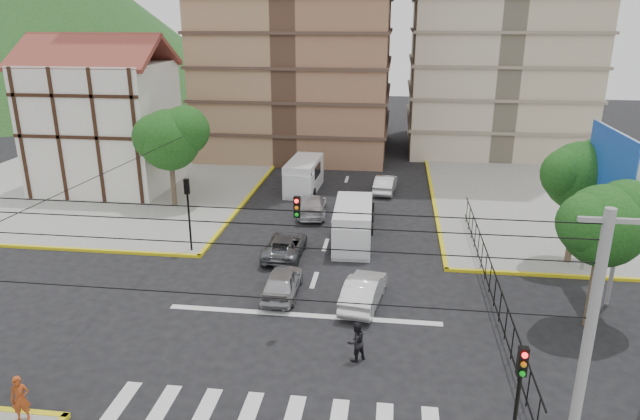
% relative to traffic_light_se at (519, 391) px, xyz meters
% --- Properties ---
extents(ground, '(160.00, 160.00, 0.00)m').
position_rel_traffic_light_se_xyz_m(ground, '(-7.80, 7.80, -3.11)').
color(ground, black).
rests_on(ground, ground).
extents(sidewalk_nw, '(26.00, 26.00, 0.15)m').
position_rel_traffic_light_se_xyz_m(sidewalk_nw, '(-27.80, 27.80, -3.04)').
color(sidewalk_nw, gray).
rests_on(sidewalk_nw, ground).
extents(sidewalk_ne, '(26.00, 26.00, 0.15)m').
position_rel_traffic_light_se_xyz_m(sidewalk_ne, '(12.20, 27.80, -3.04)').
color(sidewalk_ne, gray).
rests_on(sidewalk_ne, ground).
extents(crosswalk_stripes, '(12.00, 2.40, 0.01)m').
position_rel_traffic_light_se_xyz_m(crosswalk_stripes, '(-7.80, 1.80, -3.11)').
color(crosswalk_stripes, silver).
rests_on(crosswalk_stripes, ground).
extents(stop_line, '(13.00, 0.40, 0.01)m').
position_rel_traffic_light_se_xyz_m(stop_line, '(-7.80, 9.00, -3.11)').
color(stop_line, silver).
rests_on(stop_line, ground).
extents(tudor_building, '(10.80, 8.05, 12.23)m').
position_rel_traffic_light_se_xyz_m(tudor_building, '(-26.80, 27.80, 2.14)').
color(tudor_building, silver).
rests_on(tudor_building, ground).
extents(distant_hill, '(70.00, 70.00, 28.00)m').
position_rel_traffic_light_se_xyz_m(distant_hill, '(-62.80, 77.80, 10.89)').
color(distant_hill, '#1A4E1C').
rests_on(distant_hill, ground).
extents(park_fence, '(0.10, 22.50, 1.66)m').
position_rel_traffic_light_se_xyz_m(park_fence, '(1.20, 12.30, -3.11)').
color(park_fence, black).
rests_on(park_fence, ground).
extents(billboard, '(0.36, 6.20, 8.10)m').
position_rel_traffic_light_se_xyz_m(billboard, '(6.65, 13.80, 2.89)').
color(billboard, slate).
rests_on(billboard, ground).
extents(tree_park_a, '(4.41, 3.60, 6.83)m').
position_rel_traffic_light_se_xyz_m(tree_park_a, '(5.28, 9.81, 1.90)').
color(tree_park_a, '#473828').
rests_on(tree_park_a, ground).
extents(tree_park_c, '(4.65, 3.80, 7.25)m').
position_rel_traffic_light_se_xyz_m(tree_park_c, '(6.29, 16.81, 2.22)').
color(tree_park_c, '#473828').
rests_on(tree_park_c, ground).
extents(tree_tudor, '(5.39, 4.40, 7.43)m').
position_rel_traffic_light_se_xyz_m(tree_tudor, '(-19.70, 23.81, 2.11)').
color(tree_tudor, '#473828').
rests_on(tree_tudor, ground).
extents(traffic_light_se, '(0.28, 0.22, 4.40)m').
position_rel_traffic_light_se_xyz_m(traffic_light_se, '(0.00, 0.00, 0.00)').
color(traffic_light_se, black).
rests_on(traffic_light_se, ground).
extents(traffic_light_nw, '(0.28, 0.22, 4.40)m').
position_rel_traffic_light_se_xyz_m(traffic_light_nw, '(-15.60, 15.60, 0.00)').
color(traffic_light_nw, black).
rests_on(traffic_light_nw, ground).
extents(traffic_light_hanging, '(18.00, 9.12, 0.92)m').
position_rel_traffic_light_se_xyz_m(traffic_light_hanging, '(-7.80, 5.76, 2.79)').
color(traffic_light_hanging, black).
rests_on(traffic_light_hanging, ground).
extents(utility_pole_se, '(1.40, 0.28, 9.00)m').
position_rel_traffic_light_se_xyz_m(utility_pole_se, '(1.20, -1.20, 1.65)').
color(utility_pole_se, slate).
rests_on(utility_pole_se, ground).
extents(van_right_lane, '(2.41, 5.72, 2.55)m').
position_rel_traffic_light_se_xyz_m(van_right_lane, '(-6.16, 17.86, -1.87)').
color(van_right_lane, silver).
rests_on(van_right_lane, ground).
extents(van_left_lane, '(2.49, 5.75, 2.54)m').
position_rel_traffic_light_se_xyz_m(van_left_lane, '(-10.94, 28.72, -1.87)').
color(van_left_lane, silver).
rests_on(van_left_lane, ground).
extents(car_silver_front_left, '(1.73, 4.19, 1.42)m').
position_rel_traffic_light_se_xyz_m(car_silver_front_left, '(-9.17, 10.92, -2.40)').
color(car_silver_front_left, '#A5A6AA').
rests_on(car_silver_front_left, ground).
extents(car_white_front_right, '(2.24, 4.67, 1.48)m').
position_rel_traffic_light_se_xyz_m(car_white_front_right, '(-5.04, 10.48, -2.37)').
color(car_white_front_right, white).
rests_on(car_white_front_right, ground).
extents(car_grey_mid_left, '(2.15, 4.63, 1.29)m').
position_rel_traffic_light_se_xyz_m(car_grey_mid_left, '(-9.97, 15.82, -2.47)').
color(car_grey_mid_left, '#5B5E63').
rests_on(car_grey_mid_left, ground).
extents(car_silver_rear_left, '(2.54, 5.11, 1.43)m').
position_rel_traffic_light_se_xyz_m(car_silver_rear_left, '(-9.46, 23.30, -2.40)').
color(car_silver_rear_left, silver).
rests_on(car_silver_rear_left, ground).
extents(car_darkgrey_mid_right, '(1.64, 3.85, 1.30)m').
position_rel_traffic_light_se_xyz_m(car_darkgrey_mid_right, '(-5.81, 23.34, -2.46)').
color(car_darkgrey_mid_right, '#272729').
rests_on(car_darkgrey_mid_right, ground).
extents(car_white_rear_right, '(1.91, 4.41, 1.41)m').
position_rel_traffic_light_se_xyz_m(car_white_rear_right, '(-4.42, 29.45, -2.41)').
color(car_white_rear_right, white).
rests_on(car_white_rear_right, ground).
extents(pedestrian_sw_corner, '(0.73, 0.61, 1.71)m').
position_rel_traffic_light_se_xyz_m(pedestrian_sw_corner, '(-16.18, 0.30, -2.11)').
color(pedestrian_sw_corner, '#AE441A').
rests_on(pedestrian_sw_corner, sidewalk_sw).
extents(pedestrian_crosswalk, '(1.06, 1.04, 1.72)m').
position_rel_traffic_light_se_xyz_m(pedestrian_crosswalk, '(-5.07, 5.63, -2.25)').
color(pedestrian_crosswalk, black).
rests_on(pedestrian_crosswalk, ground).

